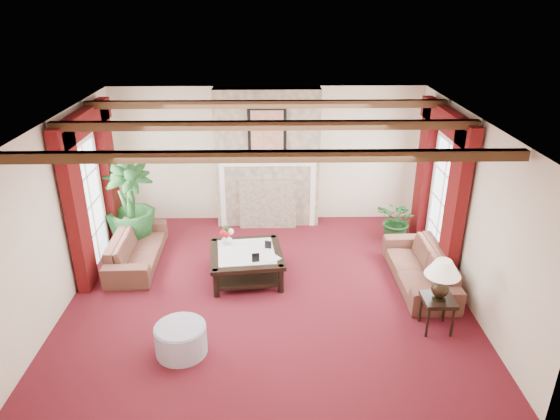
{
  "coord_description": "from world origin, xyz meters",
  "views": [
    {
      "loc": [
        0.07,
        -6.7,
        4.31
      ],
      "look_at": [
        0.2,
        0.4,
        1.2
      ],
      "focal_mm": 32.0,
      "sensor_mm": 36.0,
      "label": 1
    }
  ],
  "objects_px": {
    "side_table": "(436,313)",
    "ottoman": "(181,339)",
    "sofa_right": "(421,262)",
    "coffee_table": "(247,265)",
    "sofa_left": "(136,243)",
    "potted_palm": "(132,221)"
  },
  "relations": [
    {
      "from": "sofa_left",
      "to": "side_table",
      "type": "distance_m",
      "value": 4.98
    },
    {
      "from": "sofa_right",
      "to": "ottoman",
      "type": "height_order",
      "value": "sofa_right"
    },
    {
      "from": "potted_palm",
      "to": "sofa_left",
      "type": "bearing_deg",
      "value": -71.34
    },
    {
      "from": "sofa_right",
      "to": "potted_palm",
      "type": "bearing_deg",
      "value": -107.48
    },
    {
      "from": "sofa_left",
      "to": "sofa_right",
      "type": "height_order",
      "value": "sofa_right"
    },
    {
      "from": "sofa_right",
      "to": "side_table",
      "type": "height_order",
      "value": "sofa_right"
    },
    {
      "from": "side_table",
      "to": "ottoman",
      "type": "relative_size",
      "value": 0.75
    },
    {
      "from": "sofa_right",
      "to": "coffee_table",
      "type": "relative_size",
      "value": 1.7
    },
    {
      "from": "sofa_left",
      "to": "potted_palm",
      "type": "distance_m",
      "value": 0.77
    },
    {
      "from": "coffee_table",
      "to": "sofa_right",
      "type": "bearing_deg",
      "value": -10.54
    },
    {
      "from": "sofa_left",
      "to": "potted_palm",
      "type": "height_order",
      "value": "potted_palm"
    },
    {
      "from": "potted_palm",
      "to": "side_table",
      "type": "distance_m",
      "value": 5.53
    },
    {
      "from": "sofa_left",
      "to": "coffee_table",
      "type": "bearing_deg",
      "value": -107.58
    },
    {
      "from": "sofa_right",
      "to": "coffee_table",
      "type": "height_order",
      "value": "sofa_right"
    },
    {
      "from": "coffee_table",
      "to": "side_table",
      "type": "relative_size",
      "value": 2.3
    },
    {
      "from": "side_table",
      "to": "ottoman",
      "type": "distance_m",
      "value": 3.47
    },
    {
      "from": "sofa_right",
      "to": "ottoman",
      "type": "distance_m",
      "value": 3.91
    },
    {
      "from": "potted_palm",
      "to": "side_table",
      "type": "relative_size",
      "value": 3.61
    },
    {
      "from": "sofa_left",
      "to": "potted_palm",
      "type": "relative_size",
      "value": 1.05
    },
    {
      "from": "potted_palm",
      "to": "coffee_table",
      "type": "distance_m",
      "value": 2.51
    },
    {
      "from": "sofa_right",
      "to": "coffee_table",
      "type": "distance_m",
      "value": 2.79
    },
    {
      "from": "coffee_table",
      "to": "ottoman",
      "type": "distance_m",
      "value": 1.99
    }
  ]
}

